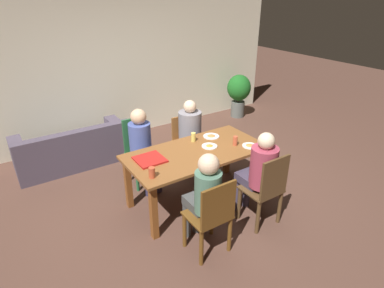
{
  "coord_description": "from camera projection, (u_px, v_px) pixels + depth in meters",
  "views": [
    {
      "loc": [
        -2.1,
        -3.1,
        2.68
      ],
      "look_at": [
        0.0,
        0.1,
        0.82
      ],
      "focal_mm": 30.34,
      "sensor_mm": 36.0,
      "label": 1
    }
  ],
  "objects": [
    {
      "name": "back_wall",
      "position": [
        114.0,
        66.0,
        5.99
      ],
      "size": [
        7.08,
        0.12,
        2.74
      ],
      "primitive_type": "cube",
      "color": "beige",
      "rests_on": "ground"
    },
    {
      "name": "plate_1",
      "position": [
        210.0,
        146.0,
        4.33
      ],
      "size": [
        0.21,
        0.21,
        0.03
      ],
      "color": "white",
      "rests_on": "dining_table"
    },
    {
      "name": "plate_0",
      "position": [
        211.0,
        136.0,
        4.61
      ],
      "size": [
        0.23,
        0.23,
        0.03
      ],
      "color": "white",
      "rests_on": "dining_table"
    },
    {
      "name": "person_1",
      "position": [
        142.0,
        143.0,
        4.59
      ],
      "size": [
        0.31,
        0.55,
        1.18
      ],
      "color": "#312C45",
      "rests_on": "ground"
    },
    {
      "name": "chair_3",
      "position": [
        212.0,
        216.0,
        3.42
      ],
      "size": [
        0.45,
        0.4,
        0.94
      ],
      "color": "brown",
      "rests_on": "ground"
    },
    {
      "name": "couch",
      "position": [
        74.0,
        150.0,
        5.36
      ],
      "size": [
        1.79,
        0.79,
        0.68
      ],
      "color": "#504656",
      "rests_on": "ground"
    },
    {
      "name": "chair_1",
      "position": [
        139.0,
        150.0,
        4.78
      ],
      "size": [
        0.38,
        0.38,
        0.99
      ],
      "color": "#286336",
      "rests_on": "ground"
    },
    {
      "name": "dining_table",
      "position": [
        196.0,
        158.0,
        4.26
      ],
      "size": [
        1.84,
        0.91,
        0.76
      ],
      "color": "brown",
      "rests_on": "ground"
    },
    {
      "name": "plate_2",
      "position": [
        250.0,
        146.0,
        4.34
      ],
      "size": [
        0.21,
        0.21,
        0.03
      ],
      "color": "white",
      "rests_on": "dining_table"
    },
    {
      "name": "person_0",
      "position": [
        259.0,
        170.0,
        3.88
      ],
      "size": [
        0.32,
        0.54,
        1.21
      ],
      "color": "#3D3447",
      "rests_on": "ground"
    },
    {
      "name": "potted_plant",
      "position": [
        239.0,
        91.0,
        7.21
      ],
      "size": [
        0.52,
        0.52,
        0.96
      ],
      "color": "#585D58",
      "rests_on": "ground"
    },
    {
      "name": "drinking_glass_0",
      "position": [
        152.0,
        173.0,
        3.6
      ],
      "size": [
        0.07,
        0.07,
        0.12
      ],
      "primitive_type": "cylinder",
      "color": "#BD4C2E",
      "rests_on": "dining_table"
    },
    {
      "name": "chair_0",
      "position": [
        266.0,
        189.0,
        3.86
      ],
      "size": [
        0.43,
        0.4,
        0.97
      ],
      "color": "#523A20",
      "rests_on": "ground"
    },
    {
      "name": "drinking_glass_2",
      "position": [
        235.0,
        141.0,
        4.35
      ],
      "size": [
        0.06,
        0.06,
        0.13
      ],
      "primitive_type": "cylinder",
      "color": "#BF5335",
      "rests_on": "dining_table"
    },
    {
      "name": "drinking_glass_1",
      "position": [
        193.0,
        137.0,
        4.45
      ],
      "size": [
        0.06,
        0.06,
        0.13
      ],
      "primitive_type": "cylinder",
      "color": "#DAC559",
      "rests_on": "dining_table"
    },
    {
      "name": "pizza_box_0",
      "position": [
        150.0,
        159.0,
        3.98
      ],
      "size": [
        0.34,
        0.34,
        0.02
      ],
      "color": "#B11E19",
      "rests_on": "dining_table"
    },
    {
      "name": "chair_2",
      "position": [
        187.0,
        140.0,
        5.19
      ],
      "size": [
        0.45,
        0.4,
        0.86
      ],
      "color": "brown",
      "rests_on": "ground"
    },
    {
      "name": "person_3",
      "position": [
        204.0,
        193.0,
        3.44
      ],
      "size": [
        0.28,
        0.5,
        1.2
      ],
      "color": "#424342",
      "rests_on": "ground"
    },
    {
      "name": "ground_plane",
      "position": [
        196.0,
        199.0,
        4.54
      ],
      "size": [
        20.0,
        20.0,
        0.0
      ],
      "primitive_type": "plane",
      "color": "brown"
    },
    {
      "name": "person_2",
      "position": [
        192.0,
        131.0,
        4.99
      ],
      "size": [
        0.36,
        0.57,
        1.16
      ],
      "color": "#3C2F3A",
      "rests_on": "ground"
    }
  ]
}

